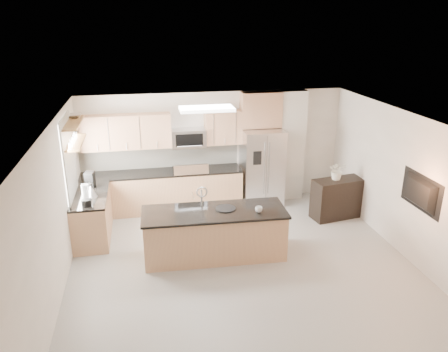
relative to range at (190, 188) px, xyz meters
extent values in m
plane|color=#9C9A94|center=(0.60, -2.92, -0.47)|extent=(6.50, 6.50, 0.00)
cube|color=white|center=(0.60, -2.92, 2.13)|extent=(6.00, 6.50, 0.02)
cube|color=silver|center=(0.60, 0.33, 0.83)|extent=(6.00, 0.02, 2.60)
cube|color=silver|center=(0.60, -6.17, 0.83)|extent=(6.00, 0.02, 2.60)
cube|color=silver|center=(-2.40, -2.92, 0.83)|extent=(0.02, 6.50, 2.60)
cube|color=silver|center=(3.60, -2.92, 0.83)|extent=(0.02, 6.50, 2.60)
cube|color=tan|center=(-0.63, 0.00, -0.03)|extent=(3.55, 0.65, 0.88)
cube|color=black|center=(-0.63, 0.00, 0.43)|extent=(3.55, 0.66, 0.04)
cube|color=beige|center=(-0.63, 0.32, 0.71)|extent=(3.55, 0.02, 0.52)
cube|color=tan|center=(-2.07, -1.07, -0.03)|extent=(0.65, 1.50, 0.88)
cube|color=black|center=(-2.07, -1.07, 0.43)|extent=(0.66, 1.50, 0.04)
cube|color=black|center=(0.00, 0.00, -0.02)|extent=(0.76, 0.64, 0.90)
cube|color=black|center=(0.00, 0.00, 0.44)|extent=(0.76, 0.62, 0.03)
cube|color=silver|center=(0.00, -0.30, 0.56)|extent=(0.76, 0.04, 0.22)
cube|color=tan|center=(-1.34, 0.16, 1.35)|extent=(1.92, 0.33, 0.75)
cube|color=tan|center=(0.79, 0.16, 1.35)|extent=(0.82, 0.33, 0.75)
cube|color=silver|center=(0.00, 0.13, 1.16)|extent=(0.76, 0.40, 0.40)
cube|color=black|center=(0.00, -0.07, 1.16)|extent=(0.60, 0.02, 0.28)
cube|color=silver|center=(1.66, -0.05, 0.42)|extent=(0.92, 0.75, 1.78)
cube|color=gray|center=(1.66, -0.43, 0.42)|extent=(0.02, 0.01, 1.69)
cube|color=black|center=(1.44, -0.44, 0.78)|extent=(0.18, 0.03, 0.30)
cube|color=beige|center=(2.42, 0.18, 0.83)|extent=(0.60, 0.30, 2.60)
cube|color=white|center=(-2.38, -1.07, 1.18)|extent=(0.03, 1.05, 1.55)
cube|color=silver|center=(-2.37, -1.07, 1.18)|extent=(0.03, 1.15, 1.65)
cube|color=#9A6B3D|center=(-2.25, -0.97, 1.48)|extent=(0.30, 1.20, 0.04)
cube|color=#9A6B3D|center=(-2.25, -0.97, 1.85)|extent=(0.30, 1.20, 0.04)
cube|color=white|center=(0.20, -1.32, 2.09)|extent=(1.00, 0.50, 0.06)
cube|color=tan|center=(0.17, -2.22, -0.05)|extent=(2.55, 0.97, 0.85)
cube|color=black|center=(0.17, -2.22, 0.40)|extent=(2.62, 1.03, 0.04)
cube|color=black|center=(-0.02, -2.22, 0.39)|extent=(0.53, 0.39, 0.01)
cylinder|color=silver|center=(-0.02, -2.01, 0.59)|extent=(0.03, 0.03, 0.34)
torus|color=silver|center=(-0.02, -2.07, 0.74)|extent=(0.21, 0.03, 0.21)
cube|color=black|center=(3.08, -1.10, -0.03)|extent=(1.16, 0.64, 0.88)
imported|color=silver|center=(0.94, -2.42, 0.47)|extent=(0.16, 0.16, 0.10)
cylinder|color=black|center=(0.39, -2.17, 0.43)|extent=(0.46, 0.46, 0.02)
cylinder|color=black|center=(-2.07, -1.61, 0.51)|extent=(0.18, 0.18, 0.12)
cylinder|color=silver|center=(-2.07, -1.61, 0.72)|extent=(0.13, 0.13, 0.29)
cone|color=silver|center=(-2.02, -1.20, 0.57)|extent=(0.22, 0.22, 0.24)
cylinder|color=black|center=(-2.02, -1.20, 0.70)|extent=(0.04, 0.04, 0.04)
cube|color=black|center=(-2.09, -0.64, 0.61)|extent=(0.20, 0.23, 0.32)
cylinder|color=silver|center=(-2.09, -0.69, 0.53)|extent=(0.10, 0.10, 0.11)
imported|color=silver|center=(-2.25, -0.58, 1.91)|extent=(0.39, 0.39, 0.09)
imported|color=white|center=(3.04, -1.08, 0.71)|extent=(0.67, 0.62, 0.61)
imported|color=black|center=(3.51, -3.12, 0.88)|extent=(0.14, 1.08, 0.62)
camera|label=1|loc=(-1.00, -9.23, 3.68)|focal=35.00mm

